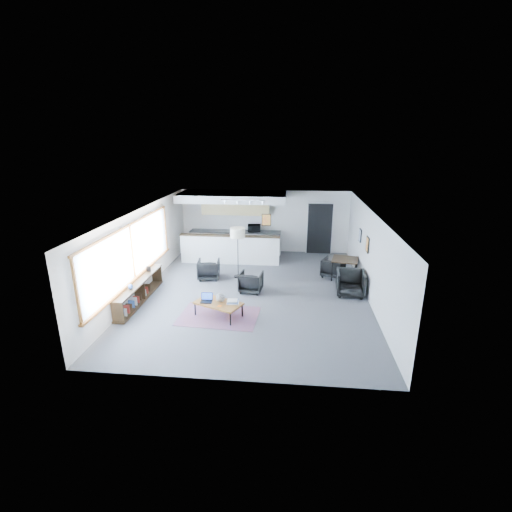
# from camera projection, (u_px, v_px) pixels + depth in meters

# --- Properties ---
(room) EXTENTS (7.02, 9.02, 2.62)m
(room) POSITION_uv_depth(u_px,v_px,m) (253.00, 253.00, 11.34)
(room) COLOR #4D4D50
(room) RESTS_ON ground
(window) EXTENTS (0.10, 5.95, 1.66)m
(window) POSITION_uv_depth(u_px,v_px,m) (132.00, 254.00, 10.77)
(window) COLOR #8CBFFF
(window) RESTS_ON room
(console) EXTENTS (0.35, 3.00, 0.80)m
(console) POSITION_uv_depth(u_px,v_px,m) (139.00, 292.00, 10.96)
(console) COLOR black
(console) RESTS_ON floor
(kitchenette) EXTENTS (4.20, 1.96, 2.60)m
(kitchenette) POSITION_uv_depth(u_px,v_px,m) (234.00, 223.00, 14.94)
(kitchenette) COLOR white
(kitchenette) RESTS_ON floor
(doorway) EXTENTS (1.10, 0.12, 2.15)m
(doorway) POSITION_uv_depth(u_px,v_px,m) (320.00, 228.00, 15.39)
(doorway) COLOR black
(doorway) RESTS_ON room
(track_light) EXTENTS (1.60, 0.07, 0.15)m
(track_light) POSITION_uv_depth(u_px,v_px,m) (243.00, 201.00, 13.11)
(track_light) COLOR silver
(track_light) RESTS_ON room
(wall_art_lower) EXTENTS (0.03, 0.38, 0.48)m
(wall_art_lower) POSITION_uv_depth(u_px,v_px,m) (367.00, 245.00, 11.32)
(wall_art_lower) COLOR black
(wall_art_lower) RESTS_ON room
(wall_art_upper) EXTENTS (0.03, 0.34, 0.44)m
(wall_art_upper) POSITION_uv_depth(u_px,v_px,m) (360.00, 235.00, 12.57)
(wall_art_upper) COLOR black
(wall_art_upper) RESTS_ON room
(kilim_rug) EXTENTS (2.21, 1.58, 0.01)m
(kilim_rug) POSITION_uv_depth(u_px,v_px,m) (219.00, 316.00, 10.16)
(kilim_rug) COLOR #5E3649
(kilim_rug) RESTS_ON floor
(coffee_table) EXTENTS (1.42, 1.14, 0.41)m
(coffee_table) POSITION_uv_depth(u_px,v_px,m) (218.00, 304.00, 10.04)
(coffee_table) COLOR brown
(coffee_table) RESTS_ON floor
(laptop) EXTENTS (0.32, 0.27, 0.23)m
(laptop) POSITION_uv_depth(u_px,v_px,m) (207.00, 299.00, 10.10)
(laptop) COLOR black
(laptop) RESTS_ON coffee_table
(ceramic_pot) EXTENTS (0.25, 0.25, 0.25)m
(ceramic_pot) POSITION_uv_depth(u_px,v_px,m) (220.00, 298.00, 10.04)
(ceramic_pot) COLOR gray
(ceramic_pot) RESTS_ON coffee_table
(book_stack) EXTENTS (0.35, 0.29, 0.10)m
(book_stack) POSITION_uv_depth(u_px,v_px,m) (233.00, 302.00, 9.98)
(book_stack) COLOR silver
(book_stack) RESTS_ON coffee_table
(coaster) EXTENTS (0.13, 0.13, 0.01)m
(coaster) POSITION_uv_depth(u_px,v_px,m) (220.00, 306.00, 9.82)
(coaster) COLOR #E5590C
(coaster) RESTS_ON coffee_table
(armchair_left) EXTENTS (0.79, 0.75, 0.74)m
(armchair_left) POSITION_uv_depth(u_px,v_px,m) (209.00, 268.00, 12.76)
(armchair_left) COLOR black
(armchair_left) RESTS_ON floor
(armchair_right) EXTENTS (0.76, 0.72, 0.71)m
(armchair_right) POSITION_uv_depth(u_px,v_px,m) (251.00, 281.00, 11.69)
(armchair_right) COLOR black
(armchair_right) RESTS_ON floor
(floor_lamp) EXTENTS (0.64, 0.64, 1.76)m
(floor_lamp) POSITION_uv_depth(u_px,v_px,m) (238.00, 235.00, 12.55)
(floor_lamp) COLOR black
(floor_lamp) RESTS_ON floor
(dining_table) EXTENTS (1.01, 1.01, 0.72)m
(dining_table) POSITION_uv_depth(u_px,v_px,m) (345.00, 261.00, 12.66)
(dining_table) COLOR black
(dining_table) RESTS_ON floor
(dining_chair_near) EXTENTS (0.75, 0.70, 0.73)m
(dining_chair_near) POSITION_uv_depth(u_px,v_px,m) (350.00, 284.00, 11.43)
(dining_chair_near) COLOR black
(dining_chair_near) RESTS_ON floor
(dining_chair_far) EXTENTS (0.77, 0.76, 0.62)m
(dining_chair_far) POSITION_uv_depth(u_px,v_px,m) (333.00, 268.00, 12.95)
(dining_chair_far) COLOR black
(dining_chair_far) RESTS_ON floor
(microwave) EXTENTS (0.55, 0.35, 0.36)m
(microwave) POSITION_uv_depth(u_px,v_px,m) (254.00, 227.00, 15.37)
(microwave) COLOR black
(microwave) RESTS_ON kitchenette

